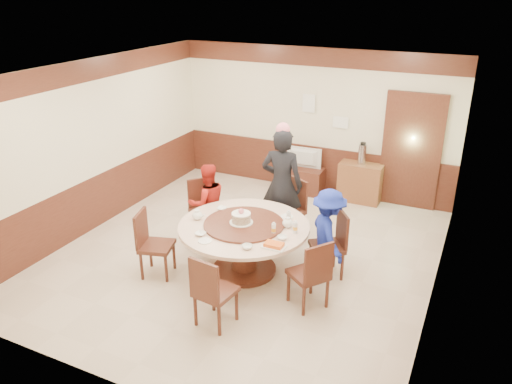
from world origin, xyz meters
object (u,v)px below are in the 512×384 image
at_px(person_standing, 282,185).
at_px(television, 303,158).
at_px(shrimp_platter, 274,245).
at_px(person_red, 208,203).
at_px(tv_stand, 302,180).
at_px(side_cabinet, 360,183).
at_px(person_blue, 328,234).
at_px(birthday_cake, 241,218).
at_px(banquet_table, 244,239).
at_px(thermos, 362,154).

height_order(person_standing, television, person_standing).
distance_m(shrimp_platter, television, 3.71).
distance_m(person_red, tv_stand, 2.68).
bearing_deg(tv_stand, shrimp_platter, -75.44).
bearing_deg(side_cabinet, person_blue, -85.06).
height_order(television, side_cabinet, television).
bearing_deg(television, person_red, 73.62).
bearing_deg(person_standing, shrimp_platter, 103.74).
height_order(birthday_cake, shrimp_platter, birthday_cake).
bearing_deg(banquet_table, person_blue, 20.84).
relative_size(banquet_table, tv_stand, 2.18).
relative_size(person_red, side_cabinet, 1.63).
xyz_separation_m(person_red, tv_stand, (0.66, 2.56, -0.40)).
bearing_deg(person_red, side_cabinet, -172.52).
xyz_separation_m(television, side_cabinet, (1.16, 0.03, -0.33)).
distance_m(birthday_cake, thermos, 3.34).
xyz_separation_m(banquet_table, shrimp_platter, (0.64, -0.41, 0.24)).
bearing_deg(thermos, person_red, -125.03).
distance_m(banquet_table, shrimp_platter, 0.80).
bearing_deg(tv_stand, birthday_cake, -85.39).
distance_m(shrimp_platter, thermos, 3.63).
bearing_deg(tv_stand, thermos, 1.49).
distance_m(television, side_cabinet, 1.21).
bearing_deg(banquet_table, person_standing, 86.90).
bearing_deg(shrimp_platter, person_standing, 109.33).
xyz_separation_m(shrimp_platter, side_cabinet, (0.23, 3.62, -0.40)).
relative_size(person_standing, thermos, 4.87).
distance_m(side_cabinet, thermos, 0.57).
xyz_separation_m(birthday_cake, thermos, (0.90, 3.22, 0.08)).
relative_size(tv_stand, television, 1.21).
bearing_deg(tv_stand, side_cabinet, 1.48).
xyz_separation_m(person_red, thermos, (1.82, 2.59, 0.29)).
height_order(person_standing, thermos, person_standing).
bearing_deg(person_red, person_blue, 127.02).
distance_m(person_standing, person_blue, 1.34).
height_order(person_blue, thermos, person_blue).
bearing_deg(person_red, shrimp_platter, 99.77).
xyz_separation_m(tv_stand, side_cabinet, (1.16, 0.03, 0.12)).
xyz_separation_m(birthday_cake, shrimp_platter, (0.68, -0.40, -0.08)).
bearing_deg(person_red, person_standing, 162.82).
relative_size(person_blue, side_cabinet, 1.64).
bearing_deg(person_blue, banquet_table, 73.12).
distance_m(banquet_table, tv_stand, 3.21).
height_order(shrimp_platter, thermos, thermos).
distance_m(person_standing, thermos, 2.15).
xyz_separation_m(person_red, shrimp_platter, (1.60, -1.03, 0.13)).
distance_m(person_blue, tv_stand, 3.13).
bearing_deg(thermos, side_cabinet, 0.00).
xyz_separation_m(person_standing, birthday_cake, (-0.10, -1.22, -0.07)).
xyz_separation_m(banquet_table, thermos, (0.86, 3.22, 0.41)).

